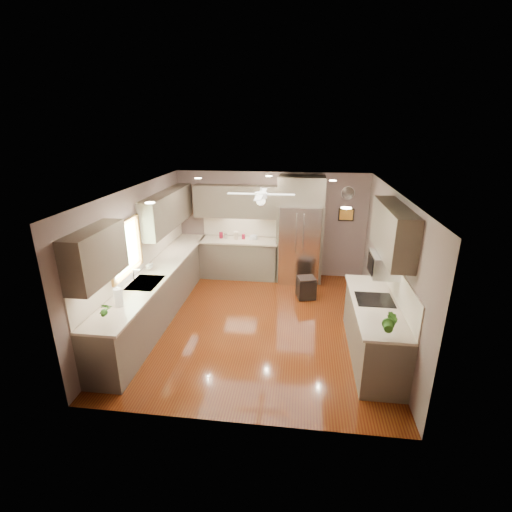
% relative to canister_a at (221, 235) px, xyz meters
% --- Properties ---
extents(floor, '(5.00, 5.00, 0.00)m').
position_rel_canister_a_xyz_m(floor, '(1.18, -2.25, -1.02)').
color(floor, '#471609').
rests_on(floor, ground).
extents(ceiling, '(5.00, 5.00, 0.00)m').
position_rel_canister_a_xyz_m(ceiling, '(1.18, -2.25, 1.48)').
color(ceiling, white).
rests_on(ceiling, ground).
extents(wall_back, '(4.50, 0.00, 4.50)m').
position_rel_canister_a_xyz_m(wall_back, '(1.18, 0.25, 0.23)').
color(wall_back, '#6C5852').
rests_on(wall_back, ground).
extents(wall_front, '(4.50, 0.00, 4.50)m').
position_rel_canister_a_xyz_m(wall_front, '(1.18, -4.75, 0.23)').
color(wall_front, '#6C5852').
rests_on(wall_front, ground).
extents(wall_left, '(0.00, 5.00, 5.00)m').
position_rel_canister_a_xyz_m(wall_left, '(-1.07, -2.25, 0.23)').
color(wall_left, '#6C5852').
rests_on(wall_left, ground).
extents(wall_right, '(0.00, 5.00, 5.00)m').
position_rel_canister_a_xyz_m(wall_right, '(3.43, -2.25, 0.23)').
color(wall_right, '#6C5852').
rests_on(wall_right, ground).
extents(canister_a, '(0.11, 0.11, 0.14)m').
position_rel_canister_a_xyz_m(canister_a, '(0.00, 0.00, 0.00)').
color(canister_a, maroon).
rests_on(canister_a, back_run).
extents(canister_b, '(0.10, 0.10, 0.13)m').
position_rel_canister_a_xyz_m(canister_b, '(0.12, -0.03, -0.01)').
color(canister_b, silver).
rests_on(canister_b, back_run).
extents(canister_c, '(0.15, 0.15, 0.18)m').
position_rel_canister_a_xyz_m(canister_c, '(0.37, -0.03, 0.01)').
color(canister_c, tan).
rests_on(canister_c, back_run).
extents(canister_d, '(0.11, 0.11, 0.12)m').
position_rel_canister_a_xyz_m(canister_d, '(0.54, 0.00, -0.02)').
color(canister_d, maroon).
rests_on(canister_d, back_run).
extents(soap_bottle, '(0.09, 0.09, 0.17)m').
position_rel_canister_a_xyz_m(soap_bottle, '(-0.90, -2.18, 0.00)').
color(soap_bottle, white).
rests_on(soap_bottle, left_run).
extents(potted_plant_left, '(0.19, 0.16, 0.32)m').
position_rel_canister_a_xyz_m(potted_plant_left, '(-0.79, -4.06, 0.08)').
color(potted_plant_left, '#2A5F1B').
rests_on(potted_plant_left, left_run).
extents(potted_plant_right, '(0.23, 0.20, 0.37)m').
position_rel_canister_a_xyz_m(potted_plant_right, '(3.09, -3.98, 0.10)').
color(potted_plant_right, '#2A5F1B').
rests_on(potted_plant_right, right_run).
extents(bowl, '(0.26, 0.26, 0.05)m').
position_rel_canister_a_xyz_m(bowl, '(0.79, -0.03, -0.05)').
color(bowl, tan).
rests_on(bowl, back_run).
extents(left_run, '(0.65, 4.70, 1.45)m').
position_rel_canister_a_xyz_m(left_run, '(-0.78, -2.10, -0.54)').
color(left_run, brown).
rests_on(left_run, ground).
extents(back_run, '(1.85, 0.65, 1.45)m').
position_rel_canister_a_xyz_m(back_run, '(0.45, -0.04, -0.54)').
color(back_run, brown).
rests_on(back_run, ground).
extents(uppers, '(4.50, 4.70, 0.95)m').
position_rel_canister_a_xyz_m(uppers, '(0.43, -1.54, 0.85)').
color(uppers, brown).
rests_on(uppers, wall_left).
extents(window, '(0.05, 1.12, 0.92)m').
position_rel_canister_a_xyz_m(window, '(-1.04, -2.75, 0.53)').
color(window, '#BFF2B2').
rests_on(window, wall_left).
extents(sink, '(0.50, 0.70, 0.32)m').
position_rel_canister_a_xyz_m(sink, '(-0.76, -2.75, -0.11)').
color(sink, silver).
rests_on(sink, left_run).
extents(refrigerator, '(1.06, 0.75, 2.45)m').
position_rel_canister_a_xyz_m(refrigerator, '(1.88, -0.09, 0.17)').
color(refrigerator, silver).
rests_on(refrigerator, ground).
extents(right_run, '(0.70, 2.20, 1.45)m').
position_rel_canister_a_xyz_m(right_run, '(3.11, -3.05, -0.54)').
color(right_run, brown).
rests_on(right_run, ground).
extents(microwave, '(0.43, 0.55, 0.34)m').
position_rel_canister_a_xyz_m(microwave, '(3.20, -2.80, 0.46)').
color(microwave, silver).
rests_on(microwave, wall_right).
extents(ceiling_fan, '(1.18, 1.18, 0.32)m').
position_rel_canister_a_xyz_m(ceiling_fan, '(1.18, -1.95, 1.31)').
color(ceiling_fan, white).
rests_on(ceiling_fan, ceiling).
extents(recessed_lights, '(2.84, 3.14, 0.01)m').
position_rel_canister_a_xyz_m(recessed_lights, '(1.14, -1.85, 1.47)').
color(recessed_lights, white).
rests_on(recessed_lights, ceiling).
extents(wall_clock, '(0.30, 0.03, 0.30)m').
position_rel_canister_a_xyz_m(wall_clock, '(2.93, 0.23, 1.03)').
color(wall_clock, white).
rests_on(wall_clock, wall_back).
extents(framed_print, '(0.36, 0.03, 0.30)m').
position_rel_canister_a_xyz_m(framed_print, '(2.93, 0.23, 0.53)').
color(framed_print, black).
rests_on(framed_print, wall_back).
extents(stool, '(0.45, 0.45, 0.46)m').
position_rel_canister_a_xyz_m(stool, '(2.06, -1.07, -0.78)').
color(stool, black).
rests_on(stool, ground).
extents(paper_towel, '(0.13, 0.13, 0.32)m').
position_rel_canister_a_xyz_m(paper_towel, '(-0.78, -3.64, 0.06)').
color(paper_towel, white).
rests_on(paper_towel, left_run).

